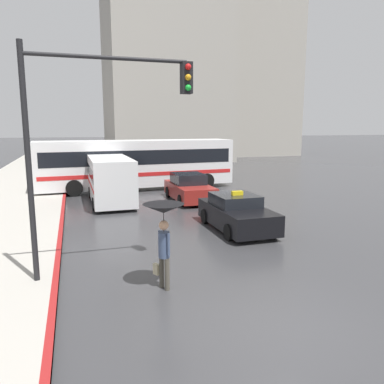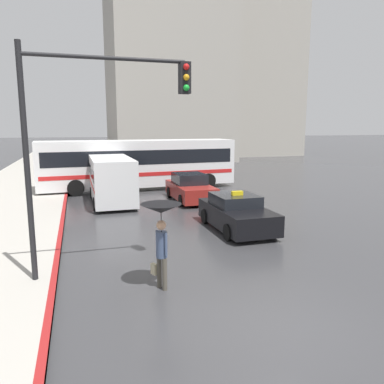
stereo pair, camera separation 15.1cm
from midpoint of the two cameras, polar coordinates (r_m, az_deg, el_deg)
ground_plane at (r=8.10m, az=13.09°, el=-19.61°), size 300.00×300.00×0.00m
taxi at (r=14.67m, az=6.49°, el=-3.22°), size 1.91×4.05×1.52m
sedan_red at (r=20.28m, az=-0.65°, el=0.56°), size 1.91×4.16×1.46m
ambulance_van at (r=20.07m, az=-12.57°, el=2.12°), size 2.13×5.52×2.39m
city_bus at (r=24.20m, az=-8.51°, el=4.52°), size 12.49×3.29×3.13m
pedestrian_with_umbrella at (r=9.03m, az=-4.83°, el=-4.48°), size 0.99×0.99×2.14m
traffic_light at (r=9.70m, az=-14.80°, el=10.64°), size 4.16×0.38×5.91m
building_tower_near at (r=48.31m, az=-4.47°, el=23.14°), size 13.60×13.28×30.12m
building_tower_far at (r=58.06m, az=8.34°, el=24.06°), size 12.09×11.17×36.56m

